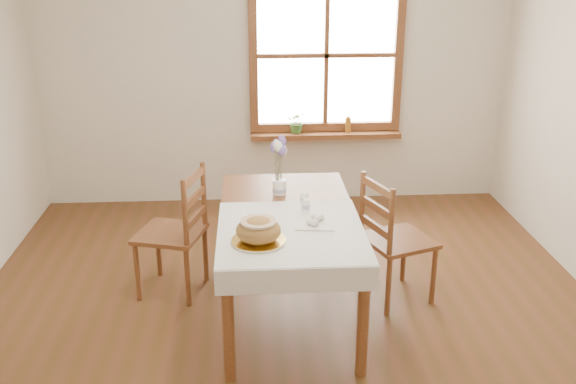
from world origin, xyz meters
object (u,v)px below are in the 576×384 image
dining_table (288,225)px  flower_vase (279,188)px  chair_right (399,238)px  bread_plate (259,241)px  chair_left (170,231)px

dining_table → flower_vase: 0.37m
chair_right → bread_plate: (-1.00, -0.62, 0.30)m
chair_left → chair_right: size_ratio=1.02×
bread_plate → chair_left: bearing=127.4°
dining_table → chair_left: 0.93m
dining_table → bread_plate: (-0.20, -0.46, 0.10)m
chair_right → bread_plate: size_ratio=3.00×
dining_table → chair_right: 0.84m
chair_right → bread_plate: bearing=101.2°
dining_table → chair_right: chair_right is taller
chair_left → bread_plate: size_ratio=3.05×
chair_right → bread_plate: chair_right is taller
chair_left → flower_vase: bearing=104.1°
dining_table → chair_left: bearing=156.5°
dining_table → flower_vase: (-0.04, 0.34, 0.14)m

